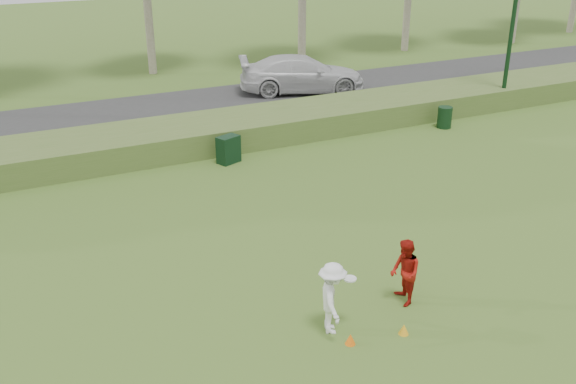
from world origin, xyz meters
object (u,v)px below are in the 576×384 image
player_red (405,273)px  cone_yellow (404,329)px  utility_cabinet (228,149)px  car_right (302,74)px  player_white (332,298)px  trash_bin (445,117)px  cone_orange (350,339)px

player_red → cone_yellow: bearing=-20.7°
utility_cabinet → car_right: 9.88m
player_red → cone_yellow: 1.34m
cone_yellow → car_right: car_right is taller
cone_yellow → utility_cabinet: bearing=87.6°
cone_yellow → player_white: bearing=149.0°
car_right → player_red: bearing=178.6°
cone_yellow → utility_cabinet: (0.45, 10.79, 0.36)m
player_red → cone_yellow: (-0.67, -0.97, -0.63)m
player_red → utility_cabinet: (-0.22, 9.83, -0.28)m
player_red → car_right: size_ratio=0.25×
player_white → player_red: (1.93, 0.21, -0.02)m
player_white → utility_cabinet: player_white is taller
cone_yellow → trash_bin: size_ratio=0.27×
utility_cabinet → car_right: bearing=26.3°
utility_cabinet → cone_orange: bearing=-120.1°
cone_yellow → trash_bin: trash_bin is taller
utility_cabinet → trash_bin: 9.18m
trash_bin → car_right: size_ratio=0.14×
cone_orange → trash_bin: (10.78, 10.49, 0.31)m
player_white → cone_yellow: 1.60m
cone_yellow → player_red: bearing=55.2°
trash_bin → player_red: bearing=-132.7°
player_white → cone_orange: 0.87m
player_white → trash_bin: (10.89, 9.93, -0.35)m
player_red → car_right: car_right is taller
player_white → cone_orange: bearing=-147.6°
utility_cabinet → car_right: size_ratio=0.16×
cone_orange → trash_bin: bearing=44.2°
cone_orange → car_right: car_right is taller
cone_orange → cone_yellow: size_ratio=1.01×
cone_yellow → utility_cabinet: 10.81m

